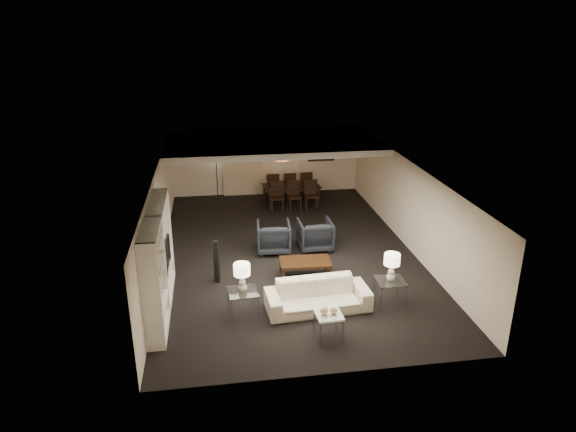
# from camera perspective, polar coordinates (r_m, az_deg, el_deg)

# --- Properties ---
(floor) EXTENTS (11.00, 11.00, 0.00)m
(floor) POSITION_cam_1_polar(r_m,az_deg,el_deg) (14.72, -0.00, -4.01)
(floor) COLOR black
(floor) RESTS_ON ground
(ceiling) EXTENTS (7.00, 11.00, 0.02)m
(ceiling) POSITION_cam_1_polar(r_m,az_deg,el_deg) (13.86, -0.00, 5.42)
(ceiling) COLOR silver
(ceiling) RESTS_ON ground
(wall_back) EXTENTS (7.00, 0.02, 2.50)m
(wall_back) POSITION_cam_1_polar(r_m,az_deg,el_deg) (19.46, -2.43, 6.10)
(wall_back) COLOR beige
(wall_back) RESTS_ON ground
(wall_front) EXTENTS (7.00, 0.02, 2.50)m
(wall_front) POSITION_cam_1_polar(r_m,az_deg,el_deg) (9.37, 5.12, -11.00)
(wall_front) COLOR beige
(wall_front) RESTS_ON ground
(wall_left) EXTENTS (0.02, 11.00, 2.50)m
(wall_left) POSITION_cam_1_polar(r_m,az_deg,el_deg) (14.18, -14.12, -0.18)
(wall_left) COLOR beige
(wall_left) RESTS_ON ground
(wall_right) EXTENTS (0.02, 11.00, 2.50)m
(wall_right) POSITION_cam_1_polar(r_m,az_deg,el_deg) (15.14, 13.22, 1.23)
(wall_right) COLOR beige
(wall_right) RESTS_ON ground
(ceiling_soffit) EXTENTS (7.00, 4.00, 0.20)m
(ceiling_soffit) POSITION_cam_1_polar(r_m,az_deg,el_deg) (17.25, -1.75, 8.14)
(ceiling_soffit) COLOR silver
(ceiling_soffit) RESTS_ON ceiling
(curtains) EXTENTS (1.50, 0.12, 2.40)m
(curtains) POSITION_cam_1_polar(r_m,az_deg,el_deg) (19.32, -5.07, 5.78)
(curtains) COLOR beige
(curtains) RESTS_ON wall_back
(door) EXTENTS (0.90, 0.05, 2.10)m
(door) POSITION_cam_1_polar(r_m,az_deg,el_deg) (19.56, -0.37, 5.60)
(door) COLOR silver
(door) RESTS_ON wall_back
(painting) EXTENTS (0.95, 0.04, 0.65)m
(painting) POSITION_cam_1_polar(r_m,az_deg,el_deg) (19.67, 3.71, 7.14)
(painting) COLOR #142D38
(painting) RESTS_ON wall_back
(media_unit) EXTENTS (0.38, 3.40, 2.35)m
(media_unit) POSITION_cam_1_polar(r_m,az_deg,el_deg) (11.81, -14.20, -4.94)
(media_unit) COLOR white
(media_unit) RESTS_ON wall_left
(pendant_light) EXTENTS (0.52, 0.52, 0.24)m
(pendant_light) POSITION_cam_1_polar(r_m,az_deg,el_deg) (17.40, -0.75, 6.63)
(pendant_light) COLOR #D8591E
(pendant_light) RESTS_ON ceiling_soffit
(sofa) EXTENTS (2.41, 1.07, 0.69)m
(sofa) POSITION_cam_1_polar(r_m,az_deg,el_deg) (11.80, 3.33, -8.85)
(sofa) COLOR beige
(sofa) RESTS_ON floor
(coffee_table) EXTENTS (1.33, 0.82, 0.46)m
(coffee_table) POSITION_cam_1_polar(r_m,az_deg,el_deg) (13.24, 1.91, -5.89)
(coffee_table) COLOR black
(coffee_table) RESTS_ON floor
(armchair_left) EXTENTS (1.00, 1.03, 0.87)m
(armchair_left) POSITION_cam_1_polar(r_m,az_deg,el_deg) (14.60, -1.60, -2.36)
(armchair_left) COLOR black
(armchair_left) RESTS_ON floor
(armchair_right) EXTENTS (0.95, 0.98, 0.87)m
(armchair_right) POSITION_cam_1_polar(r_m,az_deg,el_deg) (14.78, 3.02, -2.09)
(armchair_right) COLOR black
(armchair_right) RESTS_ON floor
(side_table_left) EXTENTS (0.70, 0.70, 0.60)m
(side_table_left) POSITION_cam_1_polar(r_m,az_deg,el_deg) (11.63, -5.02, -9.63)
(side_table_left) COLOR white
(side_table_left) RESTS_ON floor
(side_table_right) EXTENTS (0.66, 0.66, 0.60)m
(side_table_right) POSITION_cam_1_polar(r_m,az_deg,el_deg) (12.25, 11.22, -8.28)
(side_table_right) COLOR silver
(side_table_right) RESTS_ON floor
(table_lamp_left) EXTENTS (0.39, 0.39, 0.67)m
(table_lamp_left) POSITION_cam_1_polar(r_m,az_deg,el_deg) (11.32, -5.12, -6.85)
(table_lamp_left) COLOR beige
(table_lamp_left) RESTS_ON side_table_left
(table_lamp_right) EXTENTS (0.41, 0.41, 0.67)m
(table_lamp_right) POSITION_cam_1_polar(r_m,az_deg,el_deg) (11.96, 11.43, -5.62)
(table_lamp_right) COLOR white
(table_lamp_right) RESTS_ON side_table_right
(marble_table) EXTENTS (0.57, 0.57, 0.54)m
(marble_table) POSITION_cam_1_polar(r_m,az_deg,el_deg) (10.92, 4.52, -11.99)
(marble_table) COLOR white
(marble_table) RESTS_ON floor
(gold_gourd_a) EXTENTS (0.17, 0.17, 0.17)m
(gold_gourd_a) POSITION_cam_1_polar(r_m,az_deg,el_deg) (10.72, 4.04, -10.45)
(gold_gourd_a) COLOR #EABB7C
(gold_gourd_a) RESTS_ON marble_table
(gold_gourd_b) EXTENTS (0.15, 0.15, 0.15)m
(gold_gourd_b) POSITION_cam_1_polar(r_m,az_deg,el_deg) (10.76, 5.10, -10.40)
(gold_gourd_b) COLOR #D9B772
(gold_gourd_b) RESTS_ON marble_table
(television) EXTENTS (1.13, 0.15, 0.65)m
(television) POSITION_cam_1_polar(r_m,az_deg,el_deg) (12.32, -13.81, -4.30)
(television) COLOR black
(television) RESTS_ON media_unit
(vase_blue) EXTENTS (0.16, 0.16, 0.17)m
(vase_blue) POSITION_cam_1_polar(r_m,az_deg,el_deg) (10.92, -14.62, -7.38)
(vase_blue) COLOR navy
(vase_blue) RESTS_ON media_unit
(vase_amber) EXTENTS (0.17, 0.17, 0.18)m
(vase_amber) POSITION_cam_1_polar(r_m,az_deg,el_deg) (11.25, -14.57, -3.62)
(vase_amber) COLOR gold
(vase_amber) RESTS_ON media_unit
(floor_speaker) EXTENTS (0.16, 0.16, 1.12)m
(floor_speaker) POSITION_cam_1_polar(r_m,az_deg,el_deg) (12.98, -7.94, -5.05)
(floor_speaker) COLOR black
(floor_speaker) RESTS_ON floor
(dining_table) EXTENTS (2.09, 1.32, 0.69)m
(dining_table) POSITION_cam_1_polar(r_m,az_deg,el_deg) (18.43, 0.39, 2.35)
(dining_table) COLOR black
(dining_table) RESTS_ON floor
(chair_nl) EXTENTS (0.51, 0.51, 1.03)m
(chair_nl) POSITION_cam_1_polar(r_m,az_deg,el_deg) (17.69, -1.20, 2.12)
(chair_nl) COLOR black
(chair_nl) RESTS_ON floor
(chair_nm) EXTENTS (0.51, 0.51, 1.03)m
(chair_nm) POSITION_cam_1_polar(r_m,az_deg,el_deg) (17.77, 0.72, 2.21)
(chair_nm) COLOR black
(chair_nm) RESTS_ON floor
(chair_nr) EXTENTS (0.50, 0.50, 1.03)m
(chair_nr) POSITION_cam_1_polar(r_m,az_deg,el_deg) (17.87, 2.62, 2.30)
(chair_nr) COLOR black
(chair_nr) RESTS_ON floor
(chair_fl) EXTENTS (0.50, 0.50, 1.03)m
(chair_fl) POSITION_cam_1_polar(r_m,az_deg,el_deg) (18.91, -1.71, 3.36)
(chair_fl) COLOR black
(chair_fl) RESTS_ON floor
(chair_fm) EXTENTS (0.50, 0.50, 1.03)m
(chair_fm) POSITION_cam_1_polar(r_m,az_deg,el_deg) (18.99, 0.09, 3.44)
(chair_fm) COLOR black
(chair_fm) RESTS_ON floor
(chair_fr) EXTENTS (0.53, 0.53, 1.03)m
(chair_fr) POSITION_cam_1_polar(r_m,az_deg,el_deg) (19.09, 1.87, 3.52)
(chair_fr) COLOR black
(chair_fr) RESTS_ON floor
(floor_lamp) EXTENTS (0.27, 0.27, 1.62)m
(floor_lamp) POSITION_cam_1_polar(r_m,az_deg,el_deg) (19.18, -7.91, 4.34)
(floor_lamp) COLOR black
(floor_lamp) RESTS_ON floor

